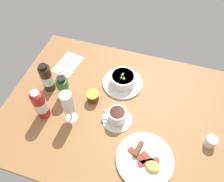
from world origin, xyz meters
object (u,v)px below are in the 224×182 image
Objects in this scene: porridge_bowl at (123,80)px; breakfast_plate at (145,160)px; coffee_cup at (117,116)px; jam_jar at (93,97)px; sauce_bottle_brown at (47,78)px; wine_glass at (68,104)px; sauce_bottle_green at (64,88)px; sauce_bottle_red at (40,105)px; cutlery_setting at (67,64)px; creamer_jug at (210,141)px.

porridge_bowl is 0.86× the size of breakfast_plate.
coffee_cup is 16.65cm from jam_jar.
breakfast_plate is at bearing 157.48° from sauce_bottle_brown.
wine_glass reaches higher than jam_jar.
sauce_bottle_green is at bearing -54.12° from wine_glass.
sauce_bottle_red is at bearing 106.83° from sauce_bottle_brown.
sauce_bottle_green is (-5.33, -13.33, -1.74)cm from sauce_bottle_red.
cutlery_setting is 1.06× the size of sauce_bottle_red.
sauce_bottle_brown is at bearing -73.17° from sauce_bottle_red.
sauce_bottle_green is 0.59× the size of breakfast_plate.
cutlery_setting is at bearing -37.11° from breakfast_plate.
sauce_bottle_red reaches higher than sauce_bottle_green.
porridge_bowl is 18.53cm from jam_jar.
porridge_bowl is 1.49× the size of coffee_cup.
wine_glass reaches higher than porridge_bowl.
wine_glass is at bearing -14.54° from breakfast_plate.
breakfast_plate is (-17.08, 15.36, -2.33)cm from coffee_cup.
sauce_bottle_green is at bearing 167.56° from sauce_bottle_brown.
wine_glass is at bearing 143.46° from sauce_bottle_brown.
wine_glass reaches higher than sauce_bottle_brown.
jam_jar is (-6.26, -12.91, -9.71)cm from wine_glass.
creamer_jug is 0.31× the size of sauce_bottle_red.
creamer_jug is 82.56cm from sauce_bottle_brown.
wine_glass is 1.11× the size of sauce_bottle_brown.
breakfast_plate is at bearing 142.89° from cutlery_setting.
porridge_bowl is at bearing -136.66° from sauce_bottle_red.
creamer_jug is 0.32× the size of sauce_bottle_brown.
sauce_bottle_red is (34.61, 7.52, 5.12)cm from coffee_cup.
sauce_bottle_brown is at bearing -1.31° from jam_jar.
sauce_bottle_red reaches higher than jam_jar.
wine_glass is at bearing 117.53° from cutlery_setting.
wine_glass is (17.78, 27.41, 9.25)cm from porridge_bowl.
porridge_bowl is 38.85cm from sauce_bottle_brown.
porridge_bowl is 1.46× the size of sauce_bottle_green.
sauce_bottle_green is at bearing -111.80° from sauce_bottle_red.
wine_glass reaches higher than sauce_bottle_red.
sauce_bottle_green is at bearing 6.55° from jam_jar.
creamer_jug is 0.22× the size of breakfast_plate.
coffee_cup is (-37.47, 25.91, 2.98)cm from cutlery_setting.
porridge_bowl is 34.47cm from cutlery_setting.
jam_jar is (-22.60, 18.45, 2.44)cm from cutlery_setting.
sauce_bottle_red reaches higher than porridge_bowl.
cutlery_setting is 0.76× the size of breakfast_plate.
breakfast_plate is at bearing 155.46° from sauce_bottle_green.
coffee_cup is (-3.35, 21.97, 0.08)cm from porridge_bowl.
sauce_bottle_red reaches higher than breakfast_plate.
porridge_bowl is at bearing 173.41° from cutlery_setting.
cutlery_setting is at bearing -39.22° from jam_jar.
sauce_bottle_red is at bearing 5.94° from creamer_jug.
jam_jar is 0.25× the size of breakfast_plate.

